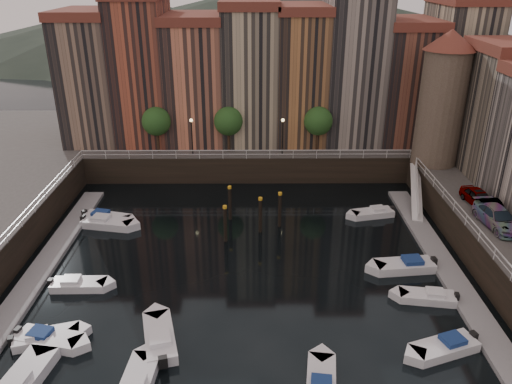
{
  "coord_description": "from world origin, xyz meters",
  "views": [
    {
      "loc": [
        0.73,
        -35.47,
        22.19
      ],
      "look_at": [
        0.98,
        4.0,
        4.37
      ],
      "focal_mm": 35.0,
      "sensor_mm": 36.0,
      "label": 1
    }
  ],
  "objects_px": {
    "boat_left_0": "(48,339)",
    "car_b": "(491,211)",
    "car_c": "(497,218)",
    "boat_left_1": "(45,337)",
    "mooring_pilings": "(249,213)",
    "boat_left_2": "(78,284)",
    "corner_tower": "(442,97)",
    "gangway": "(416,189)",
    "car_a": "(478,198)"
  },
  "relations": [
    {
      "from": "boat_left_0",
      "to": "car_b",
      "type": "relative_size",
      "value": 1.06
    },
    {
      "from": "boat_left_0",
      "to": "car_c",
      "type": "xyz_separation_m",
      "value": [
        32.9,
        10.08,
        3.42
      ]
    },
    {
      "from": "boat_left_0",
      "to": "boat_left_1",
      "type": "distance_m",
      "value": 0.32
    },
    {
      "from": "boat_left_0",
      "to": "boat_left_1",
      "type": "height_order",
      "value": "boat_left_0"
    },
    {
      "from": "mooring_pilings",
      "to": "car_b",
      "type": "distance_m",
      "value": 20.63
    },
    {
      "from": "boat_left_2",
      "to": "car_c",
      "type": "distance_m",
      "value": 33.34
    },
    {
      "from": "car_c",
      "to": "car_b",
      "type": "bearing_deg",
      "value": 77.76
    },
    {
      "from": "corner_tower",
      "to": "car_c",
      "type": "relative_size",
      "value": 2.61
    },
    {
      "from": "gangway",
      "to": "car_b",
      "type": "height_order",
      "value": "car_b"
    },
    {
      "from": "gangway",
      "to": "boat_left_0",
      "type": "relative_size",
      "value": 1.79
    },
    {
      "from": "boat_left_0",
      "to": "boat_left_2",
      "type": "xyz_separation_m",
      "value": [
        -0.02,
        6.1,
        -0.02
      ]
    },
    {
      "from": "boat_left_1",
      "to": "car_b",
      "type": "relative_size",
      "value": 1.01
    },
    {
      "from": "gangway",
      "to": "car_c",
      "type": "distance_m",
      "value": 10.66
    },
    {
      "from": "car_a",
      "to": "gangway",
      "type": "bearing_deg",
      "value": 110.95
    },
    {
      "from": "car_b",
      "to": "boat_left_1",
      "type": "bearing_deg",
      "value": -157.16
    },
    {
      "from": "car_a",
      "to": "boat_left_2",
      "type": "bearing_deg",
      "value": -174.81
    },
    {
      "from": "mooring_pilings",
      "to": "boat_left_2",
      "type": "xyz_separation_m",
      "value": [
        -12.89,
        -9.23,
        -1.32
      ]
    },
    {
      "from": "car_a",
      "to": "car_b",
      "type": "distance_m",
      "value": 2.57
    },
    {
      "from": "boat_left_1",
      "to": "boat_left_2",
      "type": "distance_m",
      "value": 5.9
    },
    {
      "from": "gangway",
      "to": "car_c",
      "type": "relative_size",
      "value": 1.57
    },
    {
      "from": "mooring_pilings",
      "to": "car_c",
      "type": "height_order",
      "value": "car_c"
    },
    {
      "from": "gangway",
      "to": "car_a",
      "type": "height_order",
      "value": "car_a"
    },
    {
      "from": "corner_tower",
      "to": "boat_left_0",
      "type": "bearing_deg",
      "value": -142.95
    },
    {
      "from": "car_b",
      "to": "corner_tower",
      "type": "bearing_deg",
      "value": 96.37
    },
    {
      "from": "boat_left_1",
      "to": "car_c",
      "type": "xyz_separation_m",
      "value": [
        33.15,
        9.88,
        3.44
      ]
    },
    {
      "from": "corner_tower",
      "to": "gangway",
      "type": "distance_m",
      "value": 9.86
    },
    {
      "from": "car_b",
      "to": "car_c",
      "type": "height_order",
      "value": "car_c"
    },
    {
      "from": "boat_left_2",
      "to": "car_b",
      "type": "bearing_deg",
      "value": 8.58
    },
    {
      "from": "boat_left_2",
      "to": "car_a",
      "type": "bearing_deg",
      "value": 12.86
    },
    {
      "from": "car_a",
      "to": "car_b",
      "type": "height_order",
      "value": "car_b"
    },
    {
      "from": "mooring_pilings",
      "to": "boat_left_0",
      "type": "xyz_separation_m",
      "value": [
        -12.87,
        -15.33,
        -1.3
      ]
    },
    {
      "from": "corner_tower",
      "to": "mooring_pilings",
      "type": "xyz_separation_m",
      "value": [
        -19.66,
        -9.23,
        -8.54
      ]
    },
    {
      "from": "car_a",
      "to": "boat_left_0",
      "type": "bearing_deg",
      "value": -165.28
    },
    {
      "from": "corner_tower",
      "to": "mooring_pilings",
      "type": "relative_size",
      "value": 2.62
    },
    {
      "from": "car_a",
      "to": "car_c",
      "type": "relative_size",
      "value": 0.78
    },
    {
      "from": "boat_left_2",
      "to": "mooring_pilings",
      "type": "bearing_deg",
      "value": 34.96
    },
    {
      "from": "corner_tower",
      "to": "car_a",
      "type": "relative_size",
      "value": 3.34
    },
    {
      "from": "car_b",
      "to": "car_a",
      "type": "bearing_deg",
      "value": 94.77
    },
    {
      "from": "mooring_pilings",
      "to": "boat_left_2",
      "type": "height_order",
      "value": "mooring_pilings"
    },
    {
      "from": "boat_left_2",
      "to": "gangway",
      "type": "bearing_deg",
      "value": 24.57
    },
    {
      "from": "boat_left_0",
      "to": "car_b",
      "type": "bearing_deg",
      "value": 31.99
    },
    {
      "from": "gangway",
      "to": "car_c",
      "type": "bearing_deg",
      "value": -71.83
    },
    {
      "from": "gangway",
      "to": "car_a",
      "type": "xyz_separation_m",
      "value": [
        3.38,
        -6.03,
        1.79
      ]
    },
    {
      "from": "corner_tower",
      "to": "car_b",
      "type": "relative_size",
      "value": 3.15
    },
    {
      "from": "boat_left_0",
      "to": "corner_tower",
      "type": "bearing_deg",
      "value": 49.91
    },
    {
      "from": "corner_tower",
      "to": "car_a",
      "type": "height_order",
      "value": "corner_tower"
    },
    {
      "from": "gangway",
      "to": "car_a",
      "type": "relative_size",
      "value": 2.01
    },
    {
      "from": "boat_left_2",
      "to": "car_a",
      "type": "height_order",
      "value": "car_a"
    },
    {
      "from": "corner_tower",
      "to": "boat_left_0",
      "type": "distance_m",
      "value": 41.93
    },
    {
      "from": "boat_left_1",
      "to": "car_b",
      "type": "height_order",
      "value": "car_b"
    }
  ]
}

